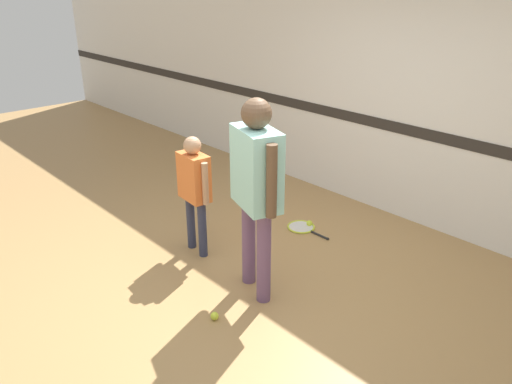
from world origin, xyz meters
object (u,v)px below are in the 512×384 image
(tennis_ball_by_spare_racket, at_px, (309,223))
(racket_spare_on_floor, at_px, (302,227))
(tennis_ball_near_instructor, at_px, (215,316))
(person_instructor, at_px, (256,179))
(person_student_left, at_px, (194,183))

(tennis_ball_by_spare_racket, bearing_deg, racket_spare_on_floor, -98.87)
(racket_spare_on_floor, bearing_deg, tennis_ball_near_instructor, -70.96)
(person_instructor, relative_size, tennis_ball_by_spare_racket, 25.88)
(person_instructor, bearing_deg, tennis_ball_near_instructor, -62.92)
(tennis_ball_near_instructor, distance_m, tennis_ball_by_spare_racket, 1.88)
(racket_spare_on_floor, distance_m, tennis_ball_by_spare_racket, 0.10)
(tennis_ball_near_instructor, bearing_deg, person_instructor, 98.44)
(person_student_left, relative_size, racket_spare_on_floor, 2.19)
(person_instructor, xyz_separation_m, racket_spare_on_floor, (-0.51, 1.17, -1.05))
(person_instructor, height_order, person_student_left, person_instructor)
(tennis_ball_near_instructor, xyz_separation_m, tennis_ball_by_spare_racket, (-0.57, 1.79, 0.00))
(person_student_left, distance_m, tennis_ball_near_instructor, 1.33)
(person_instructor, xyz_separation_m, tennis_ball_near_instructor, (0.08, -0.53, -1.02))
(person_instructor, relative_size, tennis_ball_near_instructor, 25.88)
(person_instructor, distance_m, person_student_left, 0.95)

